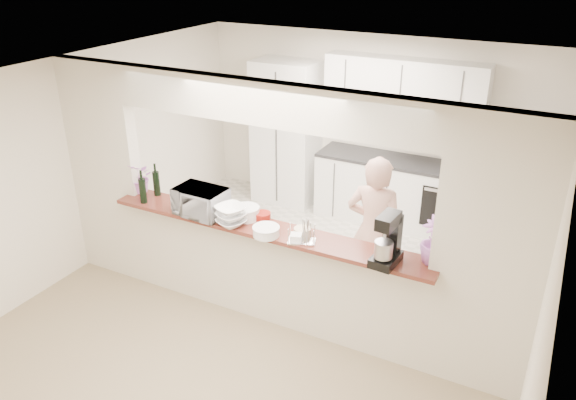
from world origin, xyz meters
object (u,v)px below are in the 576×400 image
Objects in this scene: toaster_oven at (201,202)px; stand_mixer at (388,241)px; refrigerator at (521,189)px; person at (374,232)px.

stand_mixer reaches higher than toaster_oven.
refrigerator is 3.62× the size of stand_mixer.
refrigerator reaches higher than toaster_oven.
toaster_oven is at bearing 179.00° from stand_mixer.
toaster_oven is at bearing 28.76° from person.
toaster_oven is at bearing -135.00° from refrigerator.
stand_mixer is 0.28× the size of person.
refrigerator is 2.22m from person.
stand_mixer is at bearing 1.23° from toaster_oven.
person is at bearing 32.73° from toaster_oven.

